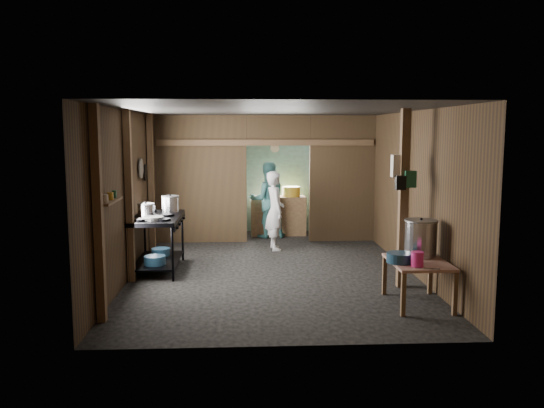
{
  "coord_description": "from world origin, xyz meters",
  "views": [
    {
      "loc": [
        -0.46,
        -9.16,
        2.28
      ],
      "look_at": [
        0.0,
        -0.2,
        1.1
      ],
      "focal_mm": 36.63,
      "sensor_mm": 36.0,
      "label": 1
    }
  ],
  "objects": [
    {
      "name": "red_cup",
      "position": [
        -0.01,
        2.95,
        0.91
      ],
      "size": [
        0.11,
        0.11,
        0.13
      ],
      "primitive_type": "cylinder",
      "color": "#8F1D00",
      "rests_on": "back_counter"
    },
    {
      "name": "stove_saucepan",
      "position": [
        -2.05,
        0.33,
        0.96
      ],
      "size": [
        0.17,
        0.17,
        0.1
      ],
      "primitive_type": "cylinder",
      "rotation": [
        0.0,
        0.0,
        0.03
      ],
      "color": "#B4B4BB",
      "rests_on": "gas_range"
    },
    {
      "name": "pink_bucket",
      "position": [
        1.72,
        -2.44,
        0.68
      ],
      "size": [
        0.2,
        0.2,
        0.19
      ],
      "primitive_type": "cylinder",
      "rotation": [
        0.0,
        0.0,
        -0.31
      ],
      "color": "#FA2F8F",
      "rests_on": "prep_table"
    },
    {
      "name": "wall_shelf",
      "position": [
        -2.15,
        -2.1,
        1.4
      ],
      "size": [
        0.14,
        0.8,
        0.03
      ],
      "primitive_type": "cube",
      "color": "olive",
      "rests_on": "wall_left"
    },
    {
      "name": "turquoise_panel",
      "position": [
        0.0,
        3.44,
        1.25
      ],
      "size": [
        4.4,
        0.06,
        2.5
      ],
      "primitive_type": "cube",
      "color": "#82C4BD",
      "rests_on": "wall_back"
    },
    {
      "name": "gas_range",
      "position": [
        -1.88,
        -0.14,
        0.45
      ],
      "size": [
        0.79,
        1.54,
        0.91
      ],
      "primitive_type": null,
      "color": "black",
      "rests_on": "floor"
    },
    {
      "name": "pan_lid_big",
      "position": [
        -2.21,
        0.4,
        1.65
      ],
      "size": [
        0.03,
        0.34,
        0.34
      ],
      "primitive_type": "cylinder",
      "rotation": [
        0.0,
        1.57,
        0.0
      ],
      "color": "gray",
      "rests_on": "wall_left"
    },
    {
      "name": "stove_pot_large",
      "position": [
        -1.71,
        0.28,
        1.04
      ],
      "size": [
        0.39,
        0.39,
        0.31
      ],
      "primitive_type": null,
      "rotation": [
        0.0,
        0.0,
        -0.39
      ],
      "color": "#B4B4BB",
      "rests_on": "gas_range"
    },
    {
      "name": "wall_clock",
      "position": [
        0.25,
        3.4,
        1.9
      ],
      "size": [
        0.2,
        0.03,
        0.2
      ],
      "primitive_type": "cylinder",
      "rotation": [
        1.57,
        0.0,
        0.0
      ],
      "color": "silver",
      "rests_on": "wall_back"
    },
    {
      "name": "blue_tub_back",
      "position": [
        -1.88,
        0.18,
        0.24
      ],
      "size": [
        0.31,
        0.31,
        0.13
      ],
      "primitive_type": "cylinder",
      "color": "navy",
      "rests_on": "gas_range"
    },
    {
      "name": "post_right",
      "position": [
        2.18,
        -0.2,
        1.3
      ],
      "size": [
        0.1,
        0.12,
        2.6
      ],
      "primitive_type": "cube",
      "color": "olive",
      "rests_on": "floor"
    },
    {
      "name": "yellow_tub",
      "position": [
        0.59,
        2.95,
        0.96
      ],
      "size": [
        0.39,
        0.39,
        0.22
      ],
      "primitive_type": "cylinder",
      "color": "gold",
      "rests_on": "back_counter"
    },
    {
      "name": "partition_left",
      "position": [
        -1.32,
        2.2,
        1.3
      ],
      "size": [
        1.85,
        0.1,
        2.6
      ],
      "primitive_type": "cube",
      "color": "brown",
      "rests_on": "floor"
    },
    {
      "name": "cook",
      "position": [
        0.14,
        1.38,
        0.76
      ],
      "size": [
        0.45,
        0.61,
        1.52
      ],
      "primitive_type": "imported",
      "rotation": [
        0.0,
        0.0,
        1.73
      ],
      "color": "white",
      "rests_on": "floor"
    },
    {
      "name": "post_left_b",
      "position": [
        -2.18,
        -0.8,
        1.3
      ],
      "size": [
        0.1,
        0.12,
        2.6
      ],
      "primitive_type": "cube",
      "color": "olive",
      "rests_on": "floor"
    },
    {
      "name": "wall_front",
      "position": [
        0.0,
        -3.5,
        1.3
      ],
      "size": [
        4.5,
        0.0,
        2.6
      ],
      "primitive_type": "cube",
      "color": "#463019",
      "rests_on": "ground"
    },
    {
      "name": "knife",
      "position": [
        1.81,
        -2.58,
        0.59
      ],
      "size": [
        0.3,
        0.11,
        0.01
      ],
      "primitive_type": "cube",
      "rotation": [
        0.0,
        0.0,
        -0.25
      ],
      "color": "#B4B4BB",
      "rests_on": "prep_table"
    },
    {
      "name": "partition_right",
      "position": [
        1.57,
        2.2,
        1.3
      ],
      "size": [
        1.35,
        0.1,
        2.6
      ],
      "primitive_type": "cube",
      "color": "brown",
      "rests_on": "floor"
    },
    {
      "name": "blue_tub_front",
      "position": [
        -1.88,
        -0.47,
        0.25
      ],
      "size": [
        0.34,
        0.34,
        0.14
      ],
      "primitive_type": "cylinder",
      "color": "navy",
      "rests_on": "gas_range"
    },
    {
      "name": "jar_green",
      "position": [
        -2.15,
        -1.88,
        1.47
      ],
      "size": [
        0.06,
        0.06,
        0.1
      ],
      "primitive_type": "cylinder",
      "color": "#1C5937",
      "rests_on": "wall_shelf"
    },
    {
      "name": "bag_green",
      "position": [
        1.92,
        -1.36,
        1.6
      ],
      "size": [
        0.16,
        0.12,
        0.24
      ],
      "primitive_type": "cube",
      "color": "#1C5937",
      "rests_on": "post_free"
    },
    {
      "name": "prep_table",
      "position": [
        1.83,
        -2.15,
        0.29
      ],
      "size": [
        0.72,
        1.0,
        0.59
      ],
      "primitive_type": null,
      "color": "tan",
      "rests_on": "floor"
    },
    {
      "name": "ceiling",
      "position": [
        0.0,
        0.0,
        2.6
      ],
      "size": [
        4.5,
        7.0,
        0.0
      ],
      "primitive_type": "cube",
      "color": "#363533",
      "rests_on": "ground"
    },
    {
      "name": "jar_white",
      "position": [
        -2.15,
        -2.35,
        1.47
      ],
      "size": [
        0.07,
        0.07,
        0.1
      ],
      "primitive_type": "cylinder",
      "color": "silver",
      "rests_on": "wall_shelf"
    },
    {
      "name": "bag_white",
      "position": [
        1.8,
        -1.22,
        1.78
      ],
      "size": [
        0.22,
        0.15,
        0.32
      ],
      "primitive_type": "cube",
      "color": "silver",
      "rests_on": "post_free"
    },
    {
      "name": "cross_beam",
      "position": [
        0.0,
        2.15,
        2.05
      ],
      "size": [
        4.4,
        0.12,
        0.12
      ],
      "primitive_type": "cube",
      "color": "olive",
      "rests_on": "wall_left"
    },
    {
      "name": "post_left_c",
      "position": [
        -2.18,
        1.2,
        1.3
      ],
      "size": [
        0.1,
        0.12,
        2.6
      ],
      "primitive_type": "cube",
      "color": "olive",
      "rests_on": "floor"
    },
    {
      "name": "post_left_a",
      "position": [
        -2.18,
        -2.6,
        1.3
      ],
      "size": [
        0.1,
        0.12,
        2.6
      ],
      "primitive_type": "cube",
      "color": "olive",
      "rests_on": "floor"
    },
    {
      "name": "wall_right",
      "position": [
        2.25,
        0.0,
        1.3
      ],
      "size": [
        0.0,
        7.0,
        2.6
      ],
      "primitive_type": "cube",
      "color": "#463019",
      "rests_on": "ground"
    },
    {
      "name": "bag_black",
      "position": [
        1.78,
        -1.38,
        1.55
      ],
      "size": [
        0.14,
        0.1,
        0.2
      ],
      "primitive_type": "cube",
      "color": "black",
      "rests_on": "post_free"
    },
    {
      "name": "wash_basin",
      "position": [
        1.56,
        -2.23,
        0.65
      ],
      "size": [
        0.41,
        0.41,
        0.13
      ],
      "primitive_type": "cylinder",
      "rotation": [
        0.0,
        0.0,
        -0.23
      ],
      "color": "navy",
      "rests_on": "prep_table"
    },
    {
      "name": "post_free",
      "position": [
        1.85,
        -1.3,
        1.3
      ],
      "size": [
        0.12,
        0.12,
        2.6
      ],
      "primitive_type": "cube",
      "color": "olive",
      "rests_on": "floor"
    },
    {
      "name": "partition_header",
      "position": [
        0.25,
        2.2,
        2.3
      ],
      "size": [
        1.3,
        0.1,
        0.6
      ],
      "primitive_type": "cube",
      "color": "brown",
      "rests_on": "wall_back"
    },
    {
      "name": "jar_yellow",
      "position": [
        -2.15,
        -2.1,
        1.47
      ],
      "size": [
        0.08,
        0.08,
        0.1
      ],
      "primitive_type": "cylinder",
      "color": "gold",
      "rests_on": "wall_shelf"
    },
    {
      "name": "wall_left",
      "position": [
        -2.25,
        0.0,
        1.3
      ],
      "size": [
        0.0,
        7.0,
        2.6
      ],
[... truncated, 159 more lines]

